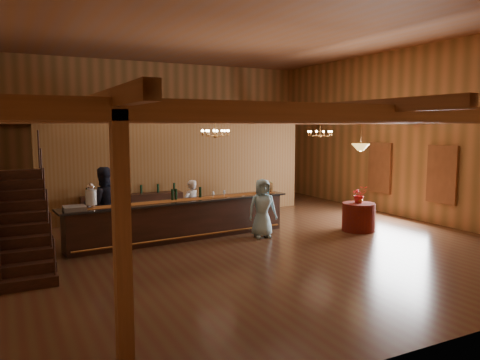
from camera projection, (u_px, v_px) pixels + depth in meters
name	position (u px, v px, depth m)	size (l,w,h in m)	color
floor	(241.00, 235.00, 12.91)	(14.00, 14.00, 0.00)	#4D291A
ceiling	(242.00, 30.00, 12.27)	(14.00, 14.00, 0.00)	brown
wall_back	(162.00, 132.00, 18.79)	(12.00, 0.10, 5.50)	#B37843
wall_front	(475.00, 144.00, 6.40)	(12.00, 0.10, 5.50)	#B37843
wall_right	(404.00, 134.00, 15.30)	(0.10, 14.00, 5.50)	#B37843
beam_grid	(233.00, 117.00, 12.98)	(11.90, 13.90, 0.39)	brown
support_posts	(250.00, 179.00, 12.28)	(9.20, 10.20, 3.20)	brown
partition_wall	(180.00, 170.00, 15.60)	(9.00, 0.18, 3.10)	brown
window_right_front	(442.00, 175.00, 14.00)	(0.12, 1.05, 1.75)	white
window_right_back	(380.00, 168.00, 16.30)	(0.12, 1.05, 1.75)	white
staircase	(24.00, 223.00, 9.68)	(1.00, 2.80, 2.00)	#371A11
backroom_boxes	(168.00, 192.00, 17.58)	(4.10, 0.60, 1.10)	#371A11
tasting_bar	(182.00, 220.00, 12.38)	(6.33, 1.30, 1.06)	#371A11
beverage_dispenser	(91.00, 196.00, 11.13)	(0.26, 0.26, 0.60)	silver
glass_rack_tray	(75.00, 208.00, 10.85)	(0.50, 0.50, 0.10)	gray
raffle_drum	(267.00, 187.00, 13.68)	(0.34, 0.24, 0.30)	brown
bar_bottle_0	(172.00, 195.00, 12.30)	(0.07, 0.07, 0.30)	black
bar_bottle_1	(176.00, 194.00, 12.36)	(0.07, 0.07, 0.30)	black
bar_bottle_2	(200.00, 192.00, 12.73)	(0.07, 0.07, 0.30)	black
backbar_shelf	(133.00, 208.00, 14.66)	(3.13, 0.49, 0.88)	#371A11
round_table	(358.00, 217.00, 13.41)	(0.93, 0.93, 0.80)	#46100F
chandelier_left	(215.00, 133.00, 13.27)	(0.80, 0.80, 0.55)	#A1652D
chandelier_right	(320.00, 133.00, 15.77)	(0.80, 0.80, 0.60)	#A1652D
pendant_lamp	(361.00, 147.00, 13.18)	(0.52, 0.52, 0.90)	#A1652D
bartender	(191.00, 206.00, 13.18)	(0.54, 0.36, 1.49)	white
staff_second	(103.00, 205.00, 12.03)	(0.95, 0.74, 1.96)	black
guest	(262.00, 208.00, 12.60)	(0.78, 0.51, 1.59)	#9DD3E2
floor_plant	(264.00, 199.00, 15.66)	(0.63, 0.51, 1.15)	#1E531A
table_flowers	(359.00, 194.00, 13.39)	(0.44, 0.38, 0.49)	red
table_vase	(360.00, 198.00, 13.36)	(0.16, 0.16, 0.31)	#A1652D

